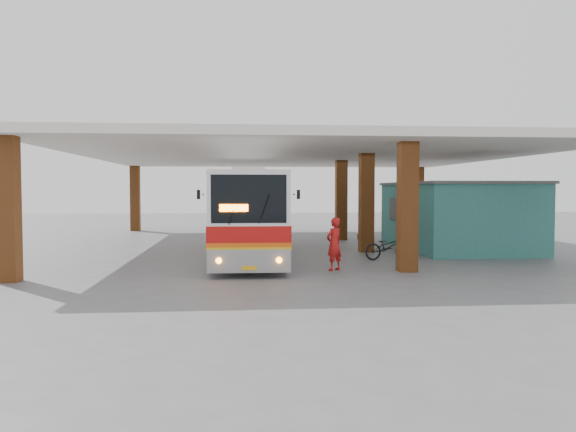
% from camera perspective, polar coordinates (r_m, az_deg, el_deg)
% --- Properties ---
extents(ground, '(90.00, 90.00, 0.00)m').
position_cam_1_polar(ground, '(21.71, 1.99, -4.60)').
color(ground, '#515154').
rests_on(ground, ground).
extents(brick_columns, '(20.10, 21.60, 4.35)m').
position_cam_1_polar(brick_columns, '(26.69, 3.69, 1.44)').
color(brick_columns, '#9A5221').
rests_on(brick_columns, ground).
extents(canopy_roof, '(21.00, 23.00, 0.30)m').
position_cam_1_polar(canopy_roof, '(28.10, 1.35, 6.25)').
color(canopy_roof, silver).
rests_on(canopy_roof, brick_columns).
extents(shop_building, '(5.20, 8.20, 3.11)m').
position_cam_1_polar(shop_building, '(27.36, 16.67, 0.08)').
color(shop_building, '#2B6D5E').
rests_on(shop_building, ground).
extents(coach_bus, '(2.81, 12.43, 3.61)m').
position_cam_1_polar(coach_bus, '(23.25, -4.05, 0.31)').
color(coach_bus, silver).
rests_on(coach_bus, ground).
extents(motorcycle, '(2.07, 1.11, 1.03)m').
position_cam_1_polar(motorcycle, '(22.44, 10.11, -3.08)').
color(motorcycle, black).
rests_on(motorcycle, ground).
extents(pedestrian, '(0.79, 0.74, 1.81)m').
position_cam_1_polar(pedestrian, '(19.18, 4.71, -2.85)').
color(pedestrian, red).
rests_on(pedestrian, ground).
extents(red_chair, '(0.60, 0.60, 0.89)m').
position_cam_1_polar(red_chair, '(31.27, 7.74, -1.63)').
color(red_chair, red).
rests_on(red_chair, ground).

